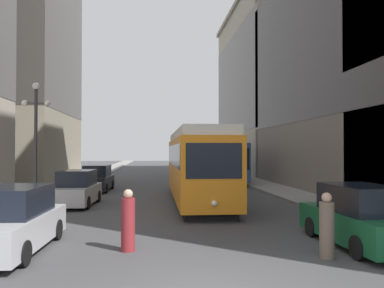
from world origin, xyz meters
name	(u,v)px	position (x,y,z in m)	size (l,w,h in m)	color
sidewalk_left	(99,173)	(-7.68, 40.00, 0.07)	(2.71, 120.00, 0.15)	gray
sidewalk_right	(224,173)	(7.68, 40.00, 0.07)	(2.71, 120.00, 0.15)	gray
streetcar	(197,164)	(1.30, 13.70, 2.10)	(2.69, 12.93, 3.89)	black
transit_bus	(222,160)	(5.29, 27.71, 1.95)	(2.77, 11.87, 3.45)	black
parked_car_left_near	(97,179)	(-5.02, 20.23, 0.84)	(2.02, 4.68, 1.82)	black
parked_car_left_mid	(77,189)	(-5.02, 12.99, 0.84)	(2.05, 4.47, 1.82)	black
parked_car_right_far	(359,218)	(5.02, 3.48, 0.84)	(1.98, 4.53, 1.82)	black
parked_car_left_far	(12,222)	(-5.02, 3.86, 0.84)	(2.01, 4.67, 1.82)	black
pedestrian_crossing_near	(327,227)	(3.50, 2.37, 0.80)	(0.39, 0.39, 1.73)	#6B5B4C
pedestrian_crossing_far	(128,222)	(-1.79, 3.60, 0.81)	(0.39, 0.39, 1.75)	maroon
lamp_post_left_near	(36,125)	(-6.92, 12.42, 4.11)	(1.41, 0.36, 6.10)	#333338
building_right_corner	(284,88)	(15.53, 40.25, 10.83)	(13.59, 23.15, 21.07)	#B2A893
building_right_midblock	(384,45)	(15.09, 18.07, 10.33)	(12.71, 24.29, 20.10)	slate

